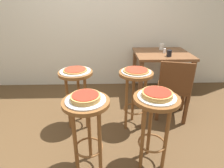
# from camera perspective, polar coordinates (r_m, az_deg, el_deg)

# --- Properties ---
(ground_plane) EXTENTS (6.00, 6.00, 0.00)m
(ground_plane) POSITION_cam_1_polar(r_m,az_deg,el_deg) (2.39, -7.88, -15.85)
(ground_plane) COLOR brown
(back_wall) EXTENTS (6.00, 0.10, 3.00)m
(back_wall) POSITION_cam_1_polar(r_m,az_deg,el_deg) (3.48, -6.60, 23.53)
(back_wall) COLOR silver
(back_wall) RESTS_ON ground_plane
(stool_foreground) EXTENTS (0.41, 0.41, 0.76)m
(stool_foreground) POSITION_cam_1_polar(r_m,az_deg,el_deg) (1.70, -7.64, -10.77)
(stool_foreground) COLOR brown
(stool_foreground) RESTS_ON ground_plane
(serving_plate_foreground) EXTENTS (0.34, 0.34, 0.01)m
(serving_plate_foreground) POSITION_cam_1_polar(r_m,az_deg,el_deg) (1.59, -8.04, -4.85)
(serving_plate_foreground) COLOR silver
(serving_plate_foreground) RESTS_ON stool_foreground
(pizza_foreground) EXTENTS (0.26, 0.26, 0.05)m
(pizza_foreground) POSITION_cam_1_polar(r_m,az_deg,el_deg) (1.58, -8.10, -3.95)
(pizza_foreground) COLOR tan
(pizza_foreground) RESTS_ON serving_plate_foreground
(stool_middle) EXTENTS (0.41, 0.41, 0.76)m
(stool_middle) POSITION_cam_1_polar(r_m,az_deg,el_deg) (1.77, 12.89, -9.52)
(stool_middle) COLOR brown
(stool_middle) RESTS_ON ground_plane
(serving_plate_middle) EXTENTS (0.34, 0.34, 0.01)m
(serving_plate_middle) POSITION_cam_1_polar(r_m,az_deg,el_deg) (1.67, 13.52, -3.80)
(serving_plate_middle) COLOR white
(serving_plate_middle) RESTS_ON stool_middle
(pizza_middle) EXTENTS (0.27, 0.27, 0.05)m
(pizza_middle) POSITION_cam_1_polar(r_m,az_deg,el_deg) (1.66, 13.61, -2.93)
(pizza_middle) COLOR tan
(pizza_middle) RESTS_ON serving_plate_middle
(stool_leftside) EXTENTS (0.41, 0.41, 0.76)m
(stool_leftside) POSITION_cam_1_polar(r_m,az_deg,el_deg) (2.30, 7.13, -0.90)
(stool_leftside) COLOR brown
(stool_leftside) RESTS_ON ground_plane
(serving_plate_leftside) EXTENTS (0.35, 0.35, 0.01)m
(serving_plate_leftside) POSITION_cam_1_polar(r_m,az_deg,el_deg) (2.22, 7.39, 3.78)
(serving_plate_leftside) COLOR silver
(serving_plate_leftside) RESTS_ON stool_leftside
(pizza_leftside) EXTENTS (0.31, 0.31, 0.02)m
(pizza_leftside) POSITION_cam_1_polar(r_m,az_deg,el_deg) (2.21, 7.41, 4.17)
(pizza_leftside) COLOR #B78442
(pizza_leftside) RESTS_ON serving_plate_leftside
(stool_rear) EXTENTS (0.41, 0.41, 0.76)m
(stool_rear) POSITION_cam_1_polar(r_m,az_deg,el_deg) (2.33, -10.74, -0.74)
(stool_rear) COLOR brown
(stool_rear) RESTS_ON ground_plane
(serving_plate_rear) EXTENTS (0.36, 0.36, 0.01)m
(serving_plate_rear) POSITION_cam_1_polar(r_m,az_deg,el_deg) (2.26, -11.13, 3.87)
(serving_plate_rear) COLOR silver
(serving_plate_rear) RESTS_ON stool_rear
(pizza_rear) EXTENTS (0.29, 0.29, 0.02)m
(pizza_rear) POSITION_cam_1_polar(r_m,az_deg,el_deg) (2.25, -11.16, 4.25)
(pizza_rear) COLOR #B78442
(pizza_rear) RESTS_ON serving_plate_rear
(dining_table) EXTENTS (0.89, 0.78, 0.74)m
(dining_table) POSITION_cam_1_polar(r_m,az_deg,el_deg) (3.25, 14.88, 7.18)
(dining_table) COLOR brown
(dining_table) RESTS_ON ground_plane
(cup_near_edge) EXTENTS (0.08, 0.08, 0.10)m
(cup_near_edge) POSITION_cam_1_polar(r_m,az_deg,el_deg) (3.01, 17.05, 8.94)
(cup_near_edge) COLOR black
(cup_near_edge) RESTS_ON dining_table
(cup_far_edge) EXTENTS (0.08, 0.08, 0.10)m
(cup_far_edge) POSITION_cam_1_polar(r_m,az_deg,el_deg) (3.42, 14.93, 10.97)
(cup_far_edge) COLOR silver
(cup_far_edge) RESTS_ON dining_table
(condiment_shaker) EXTENTS (0.04, 0.04, 0.07)m
(condiment_shaker) POSITION_cam_1_polar(r_m,az_deg,el_deg) (3.21, 15.75, 9.77)
(condiment_shaker) COLOR white
(condiment_shaker) RESTS_ON dining_table
(wooden_chair) EXTENTS (0.49, 0.49, 0.85)m
(wooden_chair) POSITION_cam_1_polar(r_m,az_deg,el_deg) (2.62, 18.24, -1.03)
(wooden_chair) COLOR #5B3319
(wooden_chair) RESTS_ON ground_plane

